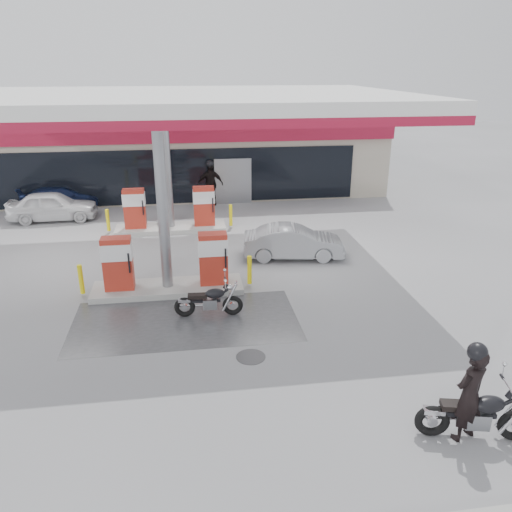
{
  "coord_description": "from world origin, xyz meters",
  "views": [
    {
      "loc": [
        0.68,
        -12.02,
        6.45
      ],
      "look_at": [
        2.62,
        1.45,
        1.2
      ],
      "focal_mm": 35.0,
      "sensor_mm": 36.0,
      "label": 1
    }
  ],
  "objects": [
    {
      "name": "ground",
      "position": [
        0.0,
        0.0,
        0.0
      ],
      "size": [
        90.0,
        90.0,
        0.0
      ],
      "primitive_type": "plane",
      "color": "gray",
      "rests_on": "ground"
    },
    {
      "name": "wet_patch",
      "position": [
        0.5,
        0.0,
        0.0
      ],
      "size": [
        6.0,
        3.0,
        0.0
      ],
      "primitive_type": "cube",
      "color": "#4C4C4F",
      "rests_on": "ground"
    },
    {
      "name": "drain_cover",
      "position": [
        2.0,
        -2.0,
        0.0
      ],
      "size": [
        0.7,
        0.7,
        0.01
      ],
      "primitive_type": "cylinder",
      "color": "#38383A",
      "rests_on": "ground"
    },
    {
      "name": "store_building",
      "position": [
        0.01,
        15.94,
        2.01
      ],
      "size": [
        22.0,
        8.22,
        4.0
      ],
      "color": "beige",
      "rests_on": "ground"
    },
    {
      "name": "canopy",
      "position": [
        0.0,
        5.0,
        5.27
      ],
      "size": [
        16.0,
        10.02,
        5.51
      ],
      "color": "silver",
      "rests_on": "ground"
    },
    {
      "name": "pump_island_near",
      "position": [
        0.0,
        2.0,
        0.71
      ],
      "size": [
        5.14,
        1.3,
        1.78
      ],
      "color": "#9E9E99",
      "rests_on": "ground"
    },
    {
      "name": "pump_island_far",
      "position": [
        0.0,
        8.0,
        0.71
      ],
      "size": [
        5.14,
        1.3,
        1.78
      ],
      "color": "#9E9E99",
      "rests_on": "ground"
    },
    {
      "name": "main_motorcycle",
      "position": [
        5.71,
        -5.27,
        0.48
      ],
      "size": [
        2.11,
        0.92,
        1.09
      ],
      "rotation": [
        0.0,
        0.0,
        -0.22
      ],
      "color": "black",
      "rests_on": "ground"
    },
    {
      "name": "biker_main",
      "position": [
        5.52,
        -5.23,
        0.93
      ],
      "size": [
        0.8,
        0.67,
        1.87
      ],
      "primitive_type": "imported",
      "rotation": [
        0.0,
        0.0,
        3.52
      ],
      "color": "black",
      "rests_on": "ground"
    },
    {
      "name": "parked_motorcycle",
      "position": [
        1.18,
        0.23,
        0.43
      ],
      "size": [
        1.88,
        0.72,
        0.96
      ],
      "rotation": [
        0.0,
        0.0,
        -0.06
      ],
      "color": "black",
      "rests_on": "ground"
    },
    {
      "name": "sedan_white",
      "position": [
        -5.13,
        10.2,
        0.64
      ],
      "size": [
        3.81,
        1.62,
        1.28
      ],
      "primitive_type": "imported",
      "rotation": [
        0.0,
        0.0,
        1.6
      ],
      "color": "white",
      "rests_on": "ground"
    },
    {
      "name": "attendant",
      "position": [
        -0.14,
        9.0,
        0.89
      ],
      "size": [
        0.93,
        1.04,
        1.77
      ],
      "primitive_type": "imported",
      "rotation": [
        0.0,
        0.0,
        1.21
      ],
      "color": "#5A5A5F",
      "rests_on": "ground"
    },
    {
      "name": "hatchback_silver",
      "position": [
        4.36,
        4.2,
        0.58
      ],
      "size": [
        3.65,
        1.7,
        1.16
      ],
      "primitive_type": "imported",
      "rotation": [
        0.0,
        0.0,
        1.43
      ],
      "color": "#989AA0",
      "rests_on": "ground"
    },
    {
      "name": "parked_car_left",
      "position": [
        -5.12,
        12.0,
        0.55
      ],
      "size": [
        4.1,
        2.95,
        1.1
      ],
      "primitive_type": "imported",
      "rotation": [
        0.0,
        0.0,
        1.99
      ],
      "color": "#142045",
      "rests_on": "ground"
    },
    {
      "name": "parked_car_right",
      "position": [
        8.43,
        13.96,
        0.55
      ],
      "size": [
        4.3,
        2.82,
        1.1
      ],
      "primitive_type": "imported",
      "rotation": [
        0.0,
        0.0,
        1.3
      ],
      "color": "black",
      "rests_on": "ground"
    },
    {
      "name": "biker_walking",
      "position": [
        1.89,
        11.8,
        1.03
      ],
      "size": [
        1.22,
        0.55,
        2.06
      ],
      "primitive_type": "imported",
      "rotation": [
        0.0,
        0.0,
        -0.04
      ],
      "color": "black",
      "rests_on": "ground"
    }
  ]
}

